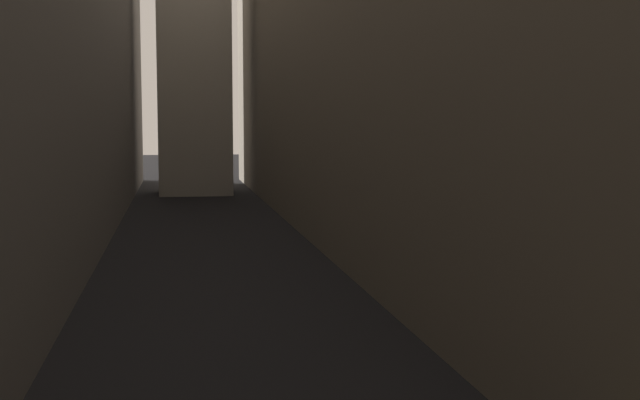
% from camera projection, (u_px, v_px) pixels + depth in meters
% --- Properties ---
extents(ground_plane, '(264.00, 264.00, 0.00)m').
position_uv_depth(ground_plane, '(214.00, 257.00, 40.80)').
color(ground_plane, black).
extents(building_block_right, '(10.34, 108.00, 22.59)m').
position_uv_depth(building_block_right, '(413.00, 34.00, 43.53)').
color(building_block_right, '#756B5B').
rests_on(building_block_right, ground).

